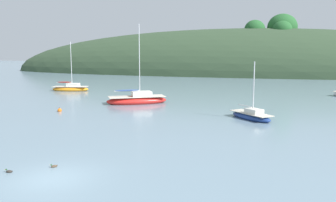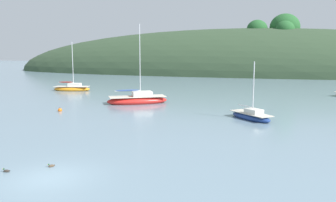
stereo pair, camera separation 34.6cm
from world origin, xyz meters
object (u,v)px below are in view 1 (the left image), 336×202
Objects in this scene: duck_lone_left at (9,171)px; sailboat_orange_cutter at (137,100)px; sailboat_red_portside at (251,116)px; duck_straggler at (54,166)px; sailboat_white_near at (71,88)px; mooring_buoy_outer at (60,110)px.

sailboat_orange_cutter is at bearing 96.20° from duck_lone_left.
sailboat_red_portside is 19.73m from duck_straggler.
sailboat_white_near is 18.60m from sailboat_orange_cutter.
duck_straggler is (1.77, 1.40, 0.00)m from duck_lone_left.
duck_straggler is at bearing -79.21° from sailboat_orange_cutter.
duck_straggler is at bearing -119.23° from sailboat_red_portside.
sailboat_orange_cutter reaches higher than duck_lone_left.
mooring_buoy_outer is 1.27× the size of duck_lone_left.
sailboat_red_portside is 14.67× the size of duck_straggler.
sailboat_white_near is at bearing 151.71° from sailboat_red_portside.
sailboat_orange_cutter is 23.45× the size of duck_lone_left.
mooring_buoy_outer is at bearing 123.37° from duck_straggler.
sailboat_orange_cutter is (-14.09, 6.18, 0.14)m from sailboat_red_portside.
sailboat_white_near is 15.14× the size of mooring_buoy_outer.
duck_straggler is (20.22, -33.29, -0.33)m from sailboat_white_near.
sailboat_white_near is 20.28m from mooring_buoy_outer.
duck_lone_left is at bearing -61.99° from sailboat_white_near.
duck_straggler is at bearing 38.49° from duck_lone_left.
sailboat_white_near is at bearing 119.34° from mooring_buoy_outer.
duck_straggler is at bearing -58.73° from sailboat_white_near.
duck_lone_left is (-11.40, -18.62, -0.26)m from sailboat_red_portside.
sailboat_red_portside reaches higher than duck_lone_left.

